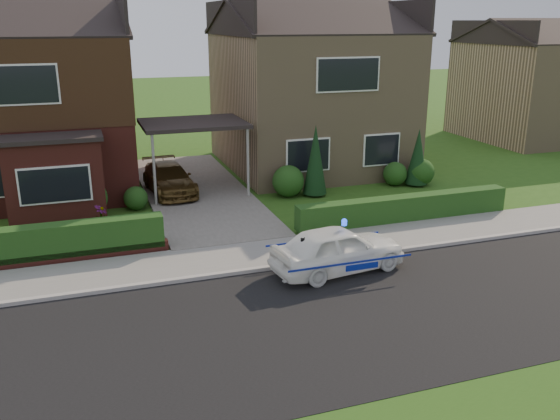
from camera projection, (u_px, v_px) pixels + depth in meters
name	position (u px, v px, depth m)	size (l,w,h in m)	color
ground	(295.00, 325.00, 12.94)	(120.00, 120.00, 0.00)	#275215
road	(295.00, 325.00, 12.94)	(60.00, 6.00, 0.02)	black
kerb	(255.00, 270.00, 15.67)	(60.00, 0.16, 0.12)	#9E9993
sidewalk	(245.00, 256.00, 16.62)	(60.00, 2.00, 0.10)	slate
driveway	(196.00, 191.00, 22.83)	(3.80, 12.00, 0.12)	#666059
house_left	(26.00, 90.00, 22.50)	(7.50, 9.53, 7.25)	maroon
house_right	(309.00, 84.00, 26.21)	(7.50, 8.06, 7.25)	#9D8360
carport_link	(193.00, 125.00, 21.99)	(3.80, 3.00, 2.77)	black
dwarf_wall	(24.00, 262.00, 15.86)	(7.70, 0.25, 0.36)	maroon
hedge_left	(25.00, 266.00, 16.05)	(7.50, 0.55, 0.90)	#113814
hedge_right	(403.00, 222.00, 19.55)	(7.50, 0.55, 0.80)	#113814
shrub_left_mid	(88.00, 198.00, 19.87)	(1.32, 1.32, 1.32)	#113814
shrub_left_near	(136.00, 198.00, 20.71)	(0.84, 0.84, 0.84)	#113814
shrub_right_near	(288.00, 181.00, 22.21)	(1.20, 1.20, 1.20)	#113814
shrub_right_mid	(395.00, 174.00, 23.76)	(0.96, 0.96, 0.96)	#113814
shrub_right_far	(421.00, 172.00, 23.78)	(1.08, 1.08, 1.08)	#113814
conifer_a	(315.00, 162.00, 22.12)	(0.90, 0.90, 2.60)	black
conifer_b	(418.00, 159.00, 23.55)	(0.90, 0.90, 2.20)	black
neighbour_right	(534.00, 91.00, 32.73)	(6.50, 7.00, 5.20)	#9D8360
police_car	(338.00, 249.00, 15.56)	(3.34, 3.79, 1.40)	white
driveway_car	(169.00, 179.00, 22.34)	(1.51, 3.72, 1.08)	brown
potted_plant_a	(101.00, 211.00, 19.58)	(0.35, 0.24, 0.67)	gray
potted_plant_b	(70.00, 236.00, 17.29)	(0.38, 0.30, 0.69)	gray
potted_plant_c	(101.00, 219.00, 18.52)	(0.48, 0.48, 0.85)	gray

